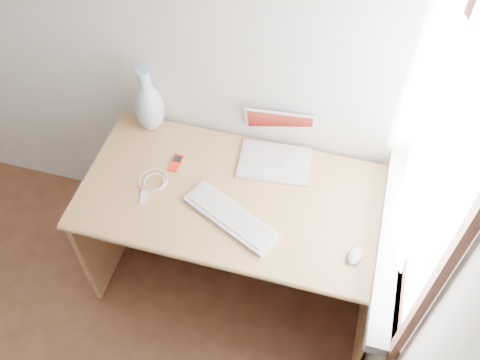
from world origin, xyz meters
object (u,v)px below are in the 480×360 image
(desk, at_px, (243,208))
(external_keyboard, at_px, (231,217))
(vase, at_px, (149,105))
(laptop, at_px, (277,150))

(desk, xyz_separation_m, external_keyboard, (0.00, -0.21, 0.22))
(desk, relative_size, vase, 3.87)
(desk, height_order, laptop, laptop)
(desk, height_order, external_keyboard, external_keyboard)
(laptop, height_order, vase, vase)
(laptop, relative_size, vase, 0.95)
(desk, bearing_deg, external_keyboard, -89.24)
(vase, bearing_deg, external_keyboard, -38.86)
(vase, bearing_deg, desk, -22.13)
(laptop, relative_size, external_keyboard, 0.75)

